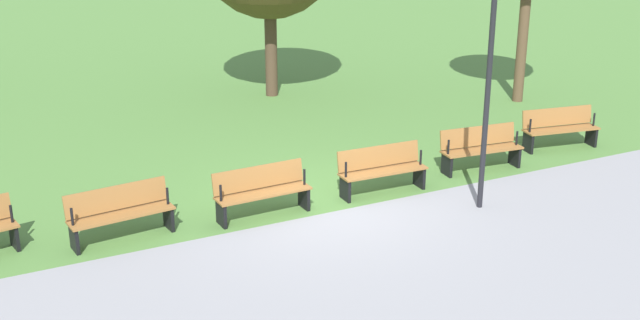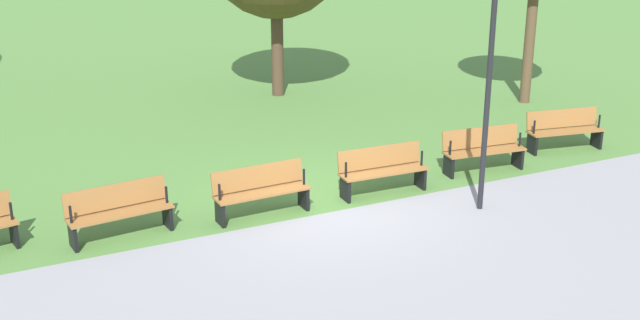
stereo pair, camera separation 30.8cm
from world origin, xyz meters
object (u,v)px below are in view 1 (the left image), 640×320
(bench_2, at_px, (382,169))
(bench_4, at_px, (120,212))
(bench_0, at_px, (560,128))
(bench_1, at_px, (480,148))
(lamp_post, at_px, (491,42))
(bench_3, at_px, (262,191))

(bench_2, relative_size, bench_4, 0.99)
(bench_0, distance_m, bench_2, 4.95)
(bench_0, xyz_separation_m, bench_1, (2.45, 0.34, 0.00))
(bench_0, distance_m, bench_1, 2.48)
(lamp_post, bearing_deg, bench_2, -49.73)
(lamp_post, bearing_deg, bench_0, -152.03)
(bench_2, bearing_deg, bench_3, 1.97)
(bench_2, distance_m, lamp_post, 3.21)
(bench_3, relative_size, bench_4, 0.99)
(bench_1, relative_size, bench_3, 1.01)
(bench_0, height_order, bench_3, same)
(bench_1, xyz_separation_m, lamp_post, (1.24, 1.62, 2.59))
(bench_3, distance_m, lamp_post, 4.75)
(bench_2, height_order, lamp_post, lamp_post)
(bench_1, xyz_separation_m, bench_3, (4.95, 0.17, 0.00))
(bench_0, distance_m, lamp_post, 4.92)
(bench_0, distance_m, bench_3, 7.42)
(lamp_post, bearing_deg, bench_1, -127.39)
(bench_3, height_order, lamp_post, lamp_post)
(bench_2, bearing_deg, bench_0, -172.13)
(bench_1, distance_m, bench_3, 4.95)
(bench_4, bearing_deg, lamp_post, 159.37)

